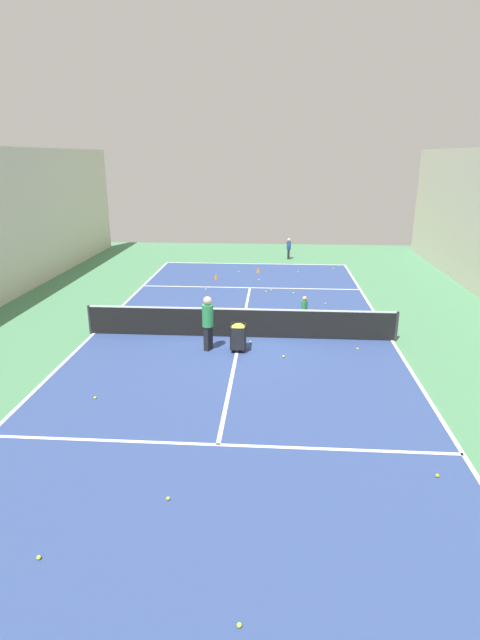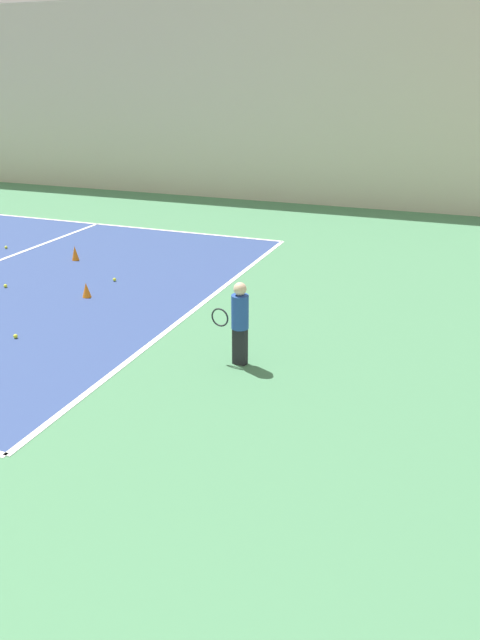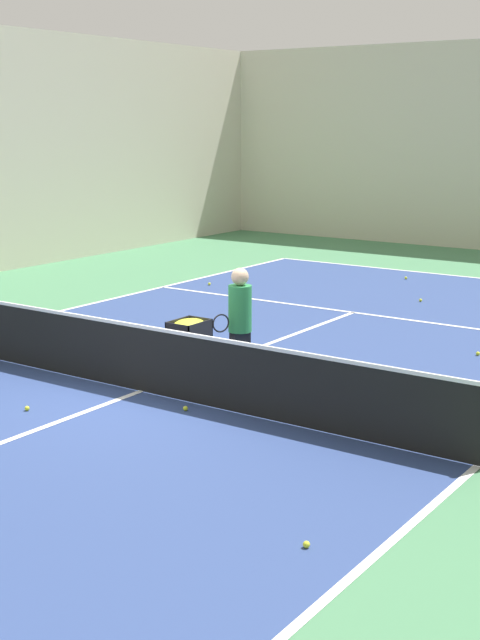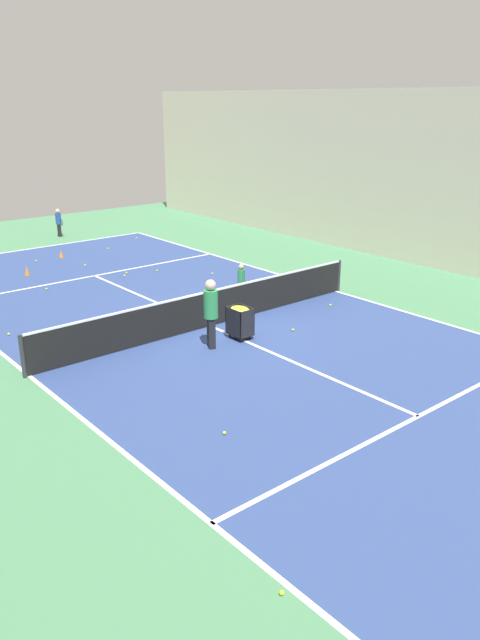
# 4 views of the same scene
# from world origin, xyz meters

# --- Properties ---
(ground_plane) EXTENTS (38.53, 38.53, 0.00)m
(ground_plane) POSITION_xyz_m (0.00, 0.00, 0.00)
(ground_plane) COLOR #477F56
(court_playing_area) EXTENTS (10.27, 24.58, 0.00)m
(court_playing_area) POSITION_xyz_m (0.00, 0.00, 0.00)
(court_playing_area) COLOR navy
(court_playing_area) RESTS_ON ground
(line_baseline_near) EXTENTS (10.27, 0.10, 0.00)m
(line_baseline_near) POSITION_xyz_m (0.00, -12.29, 0.01)
(line_baseline_near) COLOR white
(line_baseline_near) RESTS_ON ground
(line_sideline_left) EXTENTS (0.10, 24.58, 0.00)m
(line_sideline_left) POSITION_xyz_m (-5.14, 0.00, 0.01)
(line_sideline_left) COLOR white
(line_sideline_left) RESTS_ON ground
(line_sideline_right) EXTENTS (0.10, 24.58, 0.00)m
(line_sideline_right) POSITION_xyz_m (5.14, 0.00, 0.01)
(line_sideline_right) COLOR white
(line_sideline_right) RESTS_ON ground
(line_service_near) EXTENTS (10.27, 0.10, 0.00)m
(line_service_near) POSITION_xyz_m (0.00, -6.76, 0.01)
(line_service_near) COLOR white
(line_service_near) RESTS_ON ground
(line_service_far) EXTENTS (10.27, 0.10, 0.00)m
(line_service_far) POSITION_xyz_m (0.00, 6.76, 0.01)
(line_service_far) COLOR white
(line_service_far) RESTS_ON ground
(line_centre_service) EXTENTS (0.10, 13.52, 0.00)m
(line_centre_service) POSITION_xyz_m (0.00, 0.00, 0.01)
(line_centre_service) COLOR white
(line_centre_service) RESTS_ON ground
(tennis_net) EXTENTS (10.57, 0.10, 1.02)m
(tennis_net) POSITION_xyz_m (0.00, 0.00, 0.53)
(tennis_net) COLOR #2D2D33
(tennis_net) RESTS_ON ground
(player_near_baseline) EXTENTS (0.28, 0.59, 1.26)m
(player_near_baseline) POSITION_xyz_m (-1.96, -13.86, 0.72)
(player_near_baseline) COLOR black
(player_near_baseline) RESTS_ON ground
(coach_at_net) EXTENTS (0.47, 0.71, 1.77)m
(coach_at_net) POSITION_xyz_m (0.93, 1.26, 1.02)
(coach_at_net) COLOR black
(coach_at_net) RESTS_ON ground
(child_midcourt) EXTENTS (0.32, 0.32, 1.12)m
(child_midcourt) POSITION_xyz_m (-2.24, -1.34, 0.65)
(child_midcourt) COLOR #4C4C56
(child_midcourt) RESTS_ON ground
(ball_cart) EXTENTS (0.47, 0.62, 0.87)m
(ball_cart) POSITION_xyz_m (-0.03, 1.24, 0.61)
(ball_cart) COLOR black
(ball_cart) RESTS_ON ground
(training_cone_0) EXTENTS (0.17, 0.17, 0.28)m
(training_cone_0) POSITION_xyz_m (-0.27, -10.08, 0.15)
(training_cone_0) COLOR orange
(training_cone_0) RESTS_ON ground
(training_cone_1) EXTENTS (0.17, 0.17, 0.33)m
(training_cone_1) POSITION_xyz_m (1.80, -8.37, 0.17)
(training_cone_1) COLOR orange
(training_cone_1) RESTS_ON ground
(tennis_ball_0) EXTENTS (0.07, 0.07, 0.07)m
(tennis_ball_0) POSITION_xyz_m (-4.36, 7.59, 0.04)
(tennis_ball_0) COLOR yellow
(tennis_ball_0) RESTS_ON ground
(tennis_ball_1) EXTENTS (0.07, 0.07, 0.07)m
(tennis_ball_1) POSITION_xyz_m (-0.70, -1.56, 0.04)
(tennis_ball_1) COLOR yellow
(tennis_ball_1) RESTS_ON ground
(tennis_ball_2) EXTENTS (0.07, 0.07, 0.07)m
(tennis_ball_2) POSITION_xyz_m (-0.37, -8.23, 0.04)
(tennis_ball_2) COLOR yellow
(tennis_ball_2) RESTS_ON ground
(tennis_ball_3) EXTENTS (0.07, 0.07, 0.07)m
(tennis_ball_3) POSITION_xyz_m (-0.76, -5.98, 0.04)
(tennis_ball_3) COLOR yellow
(tennis_ball_3) RESTS_ON ground
(tennis_ball_4) EXTENTS (0.07, 0.07, 0.07)m
(tennis_ball_4) POSITION_xyz_m (2.03, -6.20, 0.04)
(tennis_ball_4) COLOR yellow
(tennis_ball_4) RESTS_ON ground
(tennis_ball_5) EXTENTS (0.07, 0.07, 0.07)m
(tennis_ball_5) POSITION_xyz_m (-1.47, 1.74, 0.04)
(tennis_ball_5) COLOR yellow
(tennis_ball_5) RESTS_ON ground
(tennis_ball_6) EXTENTS (0.07, 0.07, 0.07)m
(tennis_ball_6) POSITION_xyz_m (-3.85, 0.93, 0.04)
(tennis_ball_6) COLOR yellow
(tennis_ball_6) RESTS_ON ground
(tennis_ball_7) EXTENTS (0.07, 0.07, 0.07)m
(tennis_ball_7) POSITION_xyz_m (-0.39, 0.55, 0.04)
(tennis_ball_7) COLOR yellow
(tennis_ball_7) RESTS_ON ground
(tennis_ball_8) EXTENTS (0.07, 0.07, 0.07)m
(tennis_ball_8) POSITION_xyz_m (-3.29, -4.21, 0.04)
(tennis_ball_8) COLOR yellow
(tennis_ball_8) RESTS_ON ground
(tennis_ball_10) EXTENTS (0.07, 0.07, 0.07)m
(tennis_ball_10) POSITION_xyz_m (-4.36, -11.18, 0.04)
(tennis_ball_10) COLOR yellow
(tennis_ball_10) RESTS_ON ground
(tennis_ball_11) EXTENTS (0.07, 0.07, 0.07)m
(tennis_ball_11) POSITION_xyz_m (-3.09, -1.75, 0.04)
(tennis_ball_11) COLOR yellow
(tennis_ball_11) RESTS_ON ground
(tennis_ball_12) EXTENTS (0.07, 0.07, 0.07)m
(tennis_ball_12) POSITION_xyz_m (2.39, 10.14, 0.04)
(tennis_ball_12) COLOR yellow
(tennis_ball_12) RESTS_ON ground
(tennis_ball_13) EXTENTS (0.07, 0.07, 0.07)m
(tennis_ball_13) POSITION_xyz_m (-0.77, 11.08, 0.04)
(tennis_ball_13) COLOR yellow
(tennis_ball_13) RESTS_ON ground
(tennis_ball_14) EXTENTS (0.07, 0.07, 0.07)m
(tennis_ball_14) POSITION_xyz_m (0.69, 8.63, 0.04)
(tennis_ball_14) COLOR yellow
(tennis_ball_14) RESTS_ON ground
(tennis_ball_15) EXTENTS (0.07, 0.07, 0.07)m
(tennis_ball_15) POSITION_xyz_m (3.37, 4.86, 0.04)
(tennis_ball_15) COLOR yellow
(tennis_ball_15) RESTS_ON ground
(tennis_ball_16) EXTENTS (0.07, 0.07, 0.07)m
(tennis_ball_16) POSITION_xyz_m (-1.00, -6.27, 0.04)
(tennis_ball_16) COLOR yellow
(tennis_ball_16) RESTS_ON ground
(tennis_ball_17) EXTENTS (0.07, 0.07, 0.07)m
(tennis_ball_17) POSITION_xyz_m (-2.39, -10.15, 0.04)
(tennis_ball_17) COLOR yellow
(tennis_ball_17) RESTS_ON ground
(tennis_ball_18) EXTENTS (0.07, 0.07, 0.07)m
(tennis_ball_18) POSITION_xyz_m (4.53, -2.86, 0.04)
(tennis_ball_18) COLOR yellow
(tennis_ball_18) RESTS_ON ground
(tennis_ball_19) EXTENTS (0.07, 0.07, 0.07)m
(tennis_ball_19) POSITION_xyz_m (-2.01, -5.82, 0.04)
(tennis_ball_19) COLOR yellow
(tennis_ball_19) RESTS_ON ground
(tennis_ball_21) EXTENTS (0.07, 0.07, 0.07)m
(tennis_ball_21) POSITION_xyz_m (1.10, -0.32, 0.04)
(tennis_ball_21) COLOR yellow
(tennis_ball_21) RESTS_ON ground
(tennis_ball_22) EXTENTS (0.07, 0.07, 0.07)m
(tennis_ball_22) POSITION_xyz_m (0.77, -10.04, 0.04)
(tennis_ball_22) COLOR yellow
(tennis_ball_22) RESTS_ON ground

